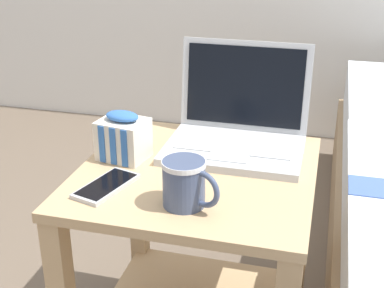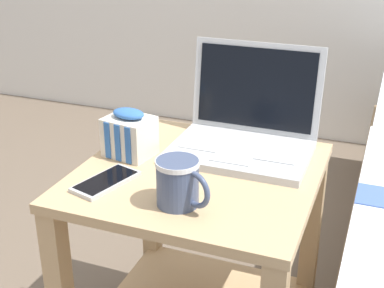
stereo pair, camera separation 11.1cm
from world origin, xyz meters
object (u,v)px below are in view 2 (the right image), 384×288
Objects in this scene: mug_front_left at (179,181)px; snack_bag at (129,134)px; laptop at (245,130)px; cell_phone at (106,181)px.

snack_bag is (-0.20, 0.17, -0.00)m from mug_front_left.
mug_front_left is 0.26m from snack_bag.
laptop reaches higher than snack_bag.
laptop is at bearing 81.45° from mug_front_left.
cell_phone is at bearing -128.69° from laptop.
snack_bag is at bearing 138.41° from mug_front_left.
snack_bag is 0.16m from cell_phone.
snack_bag is at bearing -151.83° from laptop.
cell_phone is (0.02, -0.15, -0.05)m from snack_bag.
laptop is 2.00× the size of cell_phone.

